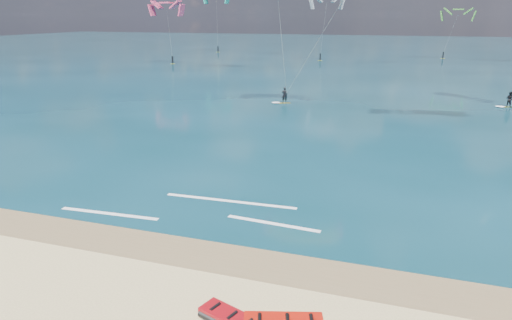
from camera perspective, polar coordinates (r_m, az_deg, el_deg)
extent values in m
plane|color=tan|center=(52.88, 7.85, 7.93)|extent=(320.00, 320.00, 0.00)
cube|color=brown|center=(19.09, -12.77, -10.32)|extent=(320.00, 2.40, 0.01)
cube|color=#0A2F39|center=(116.04, 13.65, 12.88)|extent=(320.00, 200.00, 0.04)
cube|color=gold|center=(47.92, 3.56, 7.14)|extent=(1.27, 0.86, 0.05)
imported|color=black|center=(47.78, 3.58, 8.12)|extent=(0.69, 0.56, 1.63)
cylinder|color=black|center=(47.42, 3.83, 8.32)|extent=(0.47, 0.24, 0.04)
cube|color=#B0BD1C|center=(52.21, 29.00, 5.83)|extent=(1.25, 0.60, 0.05)
imported|color=black|center=(52.09, 29.13, 6.66)|extent=(0.94, 0.91, 1.52)
cube|color=white|center=(20.32, 2.14, -7.94)|extent=(4.31, 0.55, 0.01)
cube|color=white|center=(22.66, -3.27, -5.14)|extent=(6.73, 0.48, 0.01)
cube|color=white|center=(22.33, -17.89, -6.38)|extent=(4.96, 0.51, 0.01)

